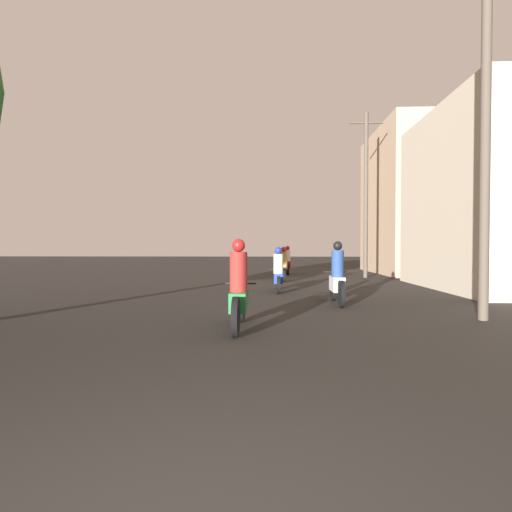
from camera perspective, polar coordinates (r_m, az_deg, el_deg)
motorcycle_green at (r=7.34m, az=-2.47°, el=-5.36°), size 0.60×2.04×1.65m
motorcycle_white at (r=10.74m, az=11.52°, el=-3.25°), size 0.60×1.97×1.66m
motorcycle_blue at (r=13.49m, az=3.21°, el=-2.50°), size 0.60×1.98×1.50m
motorcycle_black at (r=17.81m, az=3.98°, el=-1.57°), size 0.60×2.00×1.51m
motorcycle_red at (r=21.87m, az=4.53°, el=-0.99°), size 0.60×1.97×1.56m
building_right_near at (r=16.70m, az=31.83°, el=6.98°), size 4.90×7.06×6.42m
building_right_far at (r=24.82m, az=22.33°, el=7.19°), size 5.02×7.57×8.18m
utility_pole_near at (r=9.77m, az=29.97°, el=16.83°), size 1.60×0.20×7.96m
utility_pole_far at (r=20.39m, az=15.43°, el=8.81°), size 1.60×0.20×8.03m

